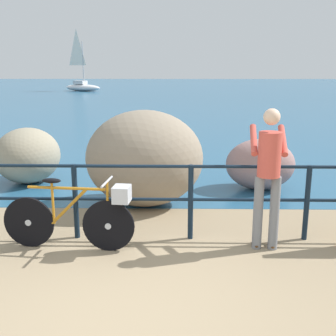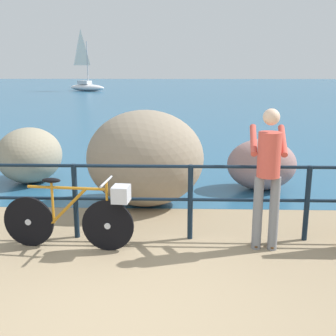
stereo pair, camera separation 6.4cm
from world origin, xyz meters
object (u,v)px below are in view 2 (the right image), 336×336
at_px(breakwater_boulder_main, 145,158).
at_px(breakwater_boulder_left, 30,155).
at_px(person_at_railing, 268,173).
at_px(sailboat, 86,84).
at_px(bicycle, 79,214).
at_px(breakwater_boulder_right, 262,165).

height_order(breakwater_boulder_main, breakwater_boulder_left, breakwater_boulder_main).
relative_size(person_at_railing, sailboat, 0.29).
bearing_deg(breakwater_boulder_left, breakwater_boulder_main, -29.04).
bearing_deg(bicycle, breakwater_boulder_main, 74.58).
bearing_deg(sailboat, breakwater_boulder_left, -49.57).
height_order(person_at_railing, breakwater_boulder_left, person_at_railing).
height_order(bicycle, sailboat, sailboat).
xyz_separation_m(breakwater_boulder_right, sailboat, (-11.23, 35.25, 0.23)).
relative_size(person_at_railing, breakwater_boulder_right, 1.37).
bearing_deg(bicycle, breakwater_boulder_left, 124.78).
xyz_separation_m(person_at_railing, breakwater_boulder_left, (-4.10, 3.06, -0.44)).
xyz_separation_m(person_at_railing, breakwater_boulder_right, (0.46, 2.68, -0.51)).
height_order(person_at_railing, breakwater_boulder_right, person_at_railing).
bearing_deg(breakwater_boulder_right, breakwater_boulder_left, 175.27).
bearing_deg(sailboat, breakwater_boulder_right, -42.74).
bearing_deg(sailboat, person_at_railing, -44.56).
xyz_separation_m(breakwater_boulder_main, breakwater_boulder_right, (2.11, 0.98, -0.32)).
height_order(breakwater_boulder_right, sailboat, sailboat).
xyz_separation_m(bicycle, breakwater_boulder_main, (0.69, 1.79, 0.33)).
bearing_deg(person_at_railing, breakwater_boulder_left, 59.61).
height_order(breakwater_boulder_left, breakwater_boulder_right, breakwater_boulder_left).
bearing_deg(bicycle, sailboat, 108.14).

